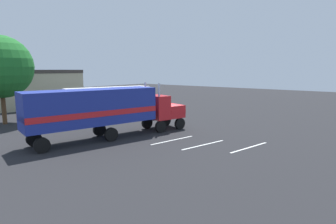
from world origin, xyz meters
name	(u,v)px	position (x,y,z in m)	size (l,w,h in m)	color
ground_plane	(166,128)	(0.00, 0.00, 0.00)	(120.00, 120.00, 0.00)	#232326
lane_stripe_near	(172,140)	(-3.55, -3.50, 0.01)	(4.40, 0.16, 0.01)	silver
lane_stripe_mid	(204,145)	(-3.19, -6.22, 0.01)	(4.40, 0.16, 0.01)	silver
lane_stripe_far	(249,147)	(-1.69, -9.24, 0.01)	(4.40, 0.16, 0.01)	silver
semi_truck	(106,108)	(-6.43, 1.26, 2.52)	(14.35, 5.76, 4.50)	red
person_bystander	(98,121)	(-4.99, 4.21, 0.89)	(0.37, 0.47, 1.63)	#2D3347
parked_bus	(109,98)	(2.42, 11.52, 2.07)	(11.27, 5.55, 3.40)	silver
tree_left	(0,67)	(-9.10, 14.51, 5.95)	(6.44, 6.44, 9.18)	brown
building_backdrop	(25,88)	(-2.02, 24.79, 3.02)	(16.21, 9.43, 5.61)	#B7AD8C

